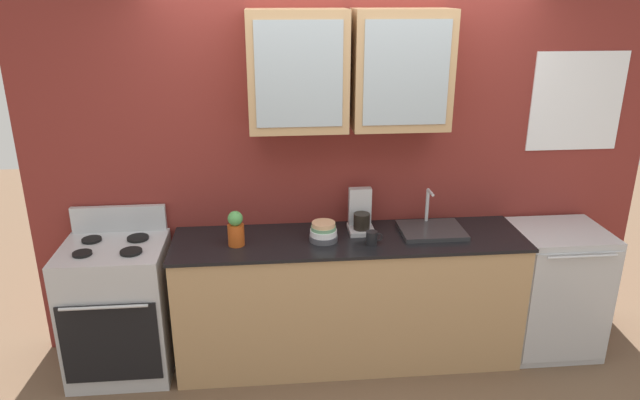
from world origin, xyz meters
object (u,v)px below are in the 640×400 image
(bowl_stack, at_px, (323,232))
(coffee_maker, at_px, (361,215))
(sink_faucet, at_px, (431,229))
(cup_near_sink, at_px, (372,238))
(dishwasher, at_px, (553,289))
(stove_range, at_px, (119,309))
(vase, at_px, (236,229))

(bowl_stack, height_order, coffee_maker, coffee_maker)
(sink_faucet, xyz_separation_m, cup_near_sink, (-0.44, -0.16, 0.02))
(coffee_maker, bearing_deg, dishwasher, -5.46)
(cup_near_sink, distance_m, dishwasher, 1.44)
(dishwasher, bearing_deg, cup_near_sink, -175.28)
(stove_range, bearing_deg, bowl_stack, -0.96)
(vase, distance_m, dishwasher, 2.29)
(sink_faucet, relative_size, dishwasher, 0.46)
(bowl_stack, bearing_deg, dishwasher, 0.65)
(bowl_stack, xyz_separation_m, cup_near_sink, (0.31, -0.09, -0.01))
(dishwasher, bearing_deg, sink_faucet, 176.84)
(vase, relative_size, coffee_maker, 0.80)
(sink_faucet, distance_m, coffee_maker, 0.49)
(sink_faucet, xyz_separation_m, dishwasher, (0.90, -0.05, -0.48))
(cup_near_sink, bearing_deg, sink_faucet, 20.13)
(dishwasher, bearing_deg, stove_range, 179.92)
(cup_near_sink, height_order, coffee_maker, coffee_maker)
(sink_faucet, height_order, cup_near_sink, sink_faucet)
(vase, bearing_deg, dishwasher, 1.03)
(stove_range, xyz_separation_m, vase, (0.80, -0.04, 0.56))
(bowl_stack, distance_m, cup_near_sink, 0.32)
(sink_faucet, xyz_separation_m, bowl_stack, (-0.74, -0.07, 0.04))
(bowl_stack, height_order, dishwasher, bowl_stack)
(stove_range, bearing_deg, cup_near_sink, -3.93)
(vase, bearing_deg, coffee_maker, 11.60)
(sink_faucet, height_order, bowl_stack, sink_faucet)
(sink_faucet, distance_m, cup_near_sink, 0.47)
(sink_faucet, xyz_separation_m, vase, (-1.31, -0.09, 0.09))
(vase, bearing_deg, sink_faucet, 3.91)
(dishwasher, distance_m, coffee_maker, 1.50)
(bowl_stack, relative_size, vase, 0.81)
(bowl_stack, xyz_separation_m, coffee_maker, (0.27, 0.15, 0.05))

